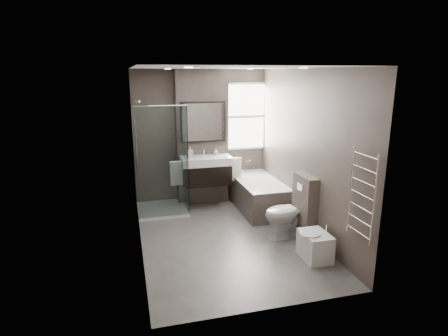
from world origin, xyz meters
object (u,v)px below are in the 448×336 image
object	(u,v)px
toilet	(288,212)
bathtub	(258,193)
bidet	(315,245)
vanity	(206,170)

from	to	relation	value
toilet	bathtub	bearing A→B (deg)	173.10
bathtub	bidet	bearing A→B (deg)	-87.54
bathtub	toilet	xyz separation A→B (m)	(0.05, -1.29, 0.08)
bathtub	bidet	distance (m)	2.09
vanity	toilet	distance (m)	1.91
vanity	toilet	world-z (taller)	vanity
vanity	bathtub	distance (m)	1.07
toilet	vanity	bearing A→B (deg)	-157.90
vanity	bidet	bearing A→B (deg)	-67.18
toilet	bidet	distance (m)	0.82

